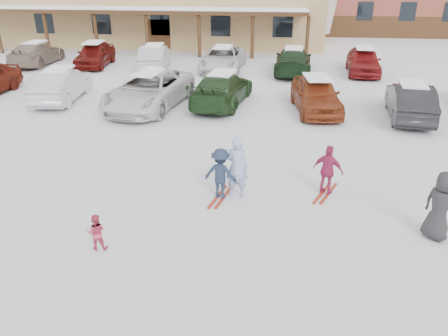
# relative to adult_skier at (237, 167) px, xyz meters

# --- Properties ---
(ground) EXTENTS (160.00, 160.00, 0.00)m
(ground) POSITION_rel_adult_skier_xyz_m (-0.60, -1.39, -0.87)
(ground) COLOR white
(ground) RESTS_ON ground
(adult_skier) EXTENTS (0.65, 0.44, 1.73)m
(adult_skier) POSITION_rel_adult_skier_xyz_m (0.00, 0.00, 0.00)
(adult_skier) COLOR #8EA0D1
(adult_skier) RESTS_ON ground
(toddler_red) EXTENTS (0.47, 0.40, 0.87)m
(toddler_red) POSITION_rel_adult_skier_xyz_m (-2.87, -2.82, -0.43)
(toddler_red) COLOR #C03654
(toddler_red) RESTS_ON ground
(child_navy) EXTENTS (1.02, 0.73, 1.43)m
(child_navy) POSITION_rel_adult_skier_xyz_m (-0.41, -0.15, -0.15)
(child_navy) COLOR #1B273D
(child_navy) RESTS_ON ground
(skis_child_navy) EXTENTS (0.51, 1.41, 0.03)m
(skis_child_navy) POSITION_rel_adult_skier_xyz_m (-0.41, -0.15, -0.85)
(skis_child_navy) COLOR #A22917
(skis_child_navy) RESTS_ON ground
(child_magenta) EXTENTS (0.91, 0.66, 1.44)m
(child_magenta) POSITION_rel_adult_skier_xyz_m (2.46, 0.37, -0.15)
(child_magenta) COLOR #A32552
(child_magenta) RESTS_ON ground
(skis_child_magenta) EXTENTS (0.76, 1.36, 0.03)m
(skis_child_magenta) POSITION_rel_adult_skier_xyz_m (2.46, 0.37, -0.85)
(skis_child_magenta) COLOR #A22917
(skis_child_magenta) RESTS_ON ground
(bystander_dark) EXTENTS (0.92, 0.98, 1.68)m
(bystander_dark) POSITION_rel_adult_skier_xyz_m (4.78, -1.51, -0.03)
(bystander_dark) COLOR #272729
(bystander_dark) RESTS_ON ground
(parked_car_1) EXTENTS (1.99, 4.61, 1.47)m
(parked_car_1) POSITION_rel_adult_skier_xyz_m (-8.88, 8.38, -0.13)
(parked_car_1) COLOR silver
(parked_car_1) RESTS_ON ground
(parked_car_2) EXTENTS (3.43, 5.92, 1.55)m
(parked_car_2) POSITION_rel_adult_skier_xyz_m (-4.52, 7.78, -0.09)
(parked_car_2) COLOR silver
(parked_car_2) RESTS_ON ground
(parked_car_3) EXTENTS (2.75, 5.18, 1.43)m
(parked_car_3) POSITION_rel_adult_skier_xyz_m (-1.39, 8.58, -0.15)
(parked_car_3) COLOR #1F3B1C
(parked_car_3) RESTS_ON ground
(parked_car_4) EXTENTS (2.27, 4.54, 1.49)m
(parked_car_4) POSITION_rel_adult_skier_xyz_m (2.74, 8.01, -0.12)
(parked_car_4) COLOR brown
(parked_car_4) RESTS_ON ground
(parked_car_5) EXTENTS (2.05, 4.51, 1.44)m
(parked_car_5) POSITION_rel_adult_skier_xyz_m (6.49, 7.47, -0.15)
(parked_car_5) COLOR black
(parked_car_5) RESTS_ON ground
(parked_car_7) EXTENTS (1.97, 4.79, 1.39)m
(parked_car_7) POSITION_rel_adult_skier_xyz_m (-14.04, 15.90, -0.17)
(parked_car_7) COLOR gray
(parked_car_7) RESTS_ON ground
(parked_car_8) EXTENTS (2.05, 4.43, 1.47)m
(parked_car_8) POSITION_rel_adult_skier_xyz_m (-10.19, 15.85, -0.13)
(parked_car_8) COLOR #5F100D
(parked_car_8) RESTS_ON ground
(parked_car_9) EXTENTS (1.93, 4.41, 1.41)m
(parked_car_9) POSITION_rel_adult_skier_xyz_m (-6.32, 15.63, -0.16)
(parked_car_9) COLOR #B8B8BC
(parked_car_9) RESTS_ON ground
(parked_car_10) EXTENTS (2.54, 5.10, 1.39)m
(parked_car_10) POSITION_rel_adult_skier_xyz_m (-2.15, 15.61, -0.17)
(parked_car_10) COLOR silver
(parked_car_10) RESTS_ON ground
(parked_car_11) EXTENTS (2.32, 5.11, 1.45)m
(parked_car_11) POSITION_rel_adult_skier_xyz_m (2.00, 15.20, -0.14)
(parked_car_11) COLOR black
(parked_car_11) RESTS_ON ground
(parked_car_12) EXTENTS (2.11, 4.51, 1.49)m
(parked_car_12) POSITION_rel_adult_skier_xyz_m (6.03, 15.58, -0.12)
(parked_car_12) COLOR maroon
(parked_car_12) RESTS_ON ground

